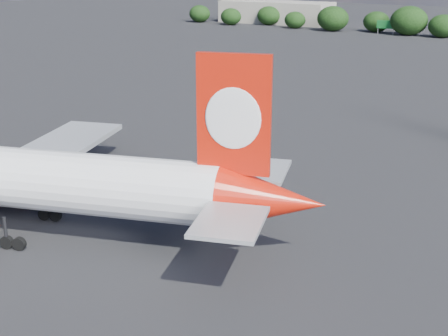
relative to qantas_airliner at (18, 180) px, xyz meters
The scene contains 4 objects.
ground 53.18m from the qantas_airliner, 87.41° to the left, with size 500.00×500.00×0.00m, color black.
qantas_airliner is the anchor object (origin of this frame).
terminal_building 195.19m from the qantas_airliner, 108.71° to the left, with size 42.00×16.00×8.00m.
highway_sign 169.61m from the qantas_airliner, 95.28° to the left, with size 6.00×0.30×4.50m.
Camera 1 is at (39.63, -28.90, 24.04)m, focal length 50.00 mm.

